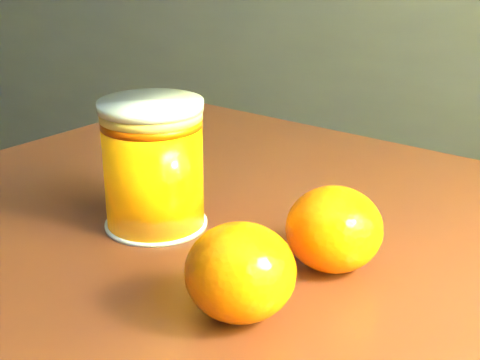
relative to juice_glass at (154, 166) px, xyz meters
The scene contains 4 objects.
kitchen_counter 1.59m from the juice_glass, 116.84° to the left, with size 3.15×0.60×0.90m, color #504F55.
juice_glass is the anchor object (origin of this frame).
orange_front 0.15m from the juice_glass, 31.31° to the right, with size 0.07×0.07×0.06m, color #FF6F05.
orange_back 0.16m from the juice_glass, ahead, with size 0.07×0.07×0.06m, color #FF6F05.
Camera 1 is at (1.02, -0.33, 0.97)m, focal length 50.00 mm.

